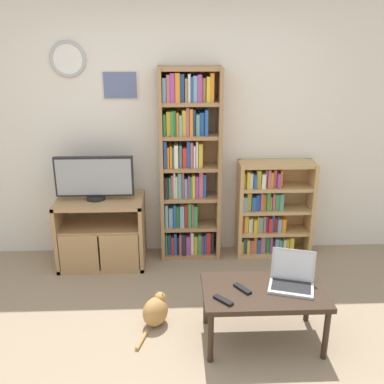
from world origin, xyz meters
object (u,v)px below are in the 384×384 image
object	(u,v)px
laptop	(292,278)
remote_near_laptop	(242,289)
tv_stand	(102,232)
coffee_table	(264,295)
television	(94,178)
bookshelf_short	(269,211)
cat	(156,311)
bookshelf_tall	(188,166)
remote_far_from_laptop	(223,300)

from	to	relation	value
laptop	remote_near_laptop	world-z (taller)	laptop
tv_stand	coffee_table	world-z (taller)	tv_stand
television	remote_near_laptop	size ratio (longest dim) A/B	4.77
tv_stand	television	bearing A→B (deg)	157.51
bookshelf_short	laptop	distance (m)	1.38
remote_near_laptop	cat	distance (m)	0.76
bookshelf_short	coffee_table	size ratio (longest dim) A/B	1.10
tv_stand	bookshelf_tall	xyz separation A→B (m)	(0.87, 0.16, 0.63)
coffee_table	remote_near_laptop	bearing A→B (deg)	179.37
bookshelf_tall	laptop	size ratio (longest dim) A/B	4.96
tv_stand	cat	distance (m)	1.21
bookshelf_tall	cat	distance (m)	1.50
bookshelf_short	remote_far_from_laptop	bearing A→B (deg)	-112.43
laptop	coffee_table	bearing A→B (deg)	-149.40
coffee_table	bookshelf_short	bearing A→B (deg)	77.08
television	remote_near_laptop	distance (m)	1.85
remote_far_from_laptop	remote_near_laptop	bearing A→B (deg)	179.86
bookshelf_short	coffee_table	xyz separation A→B (m)	(-0.33, -1.43, -0.09)
tv_stand	remote_near_laptop	world-z (taller)	tv_stand
remote_near_laptop	remote_far_from_laptop	distance (m)	0.21
television	coffee_table	world-z (taller)	television
coffee_table	cat	world-z (taller)	coffee_table
remote_far_from_laptop	television	bearing A→B (deg)	-94.77
coffee_table	laptop	bearing A→B (deg)	13.45
television	cat	xyz separation A→B (m)	(0.61, -1.06, -0.79)
bookshelf_short	cat	xyz separation A→B (m)	(-1.14, -1.21, -0.35)
bookshelf_tall	cat	xyz separation A→B (m)	(-0.30, -1.20, -0.85)
television	remote_near_laptop	xyz separation A→B (m)	(1.26, -1.28, -0.46)
bookshelf_short	coffee_table	bearing A→B (deg)	-102.92
laptop	bookshelf_short	bearing A→B (deg)	102.51
television	tv_stand	bearing A→B (deg)	-22.49
bookshelf_short	bookshelf_tall	bearing A→B (deg)	-179.94
coffee_table	remote_near_laptop	world-z (taller)	remote_near_laptop
tv_stand	bookshelf_short	xyz separation A→B (m)	(1.72, 0.16, 0.13)
laptop	remote_far_from_laptop	world-z (taller)	laptop
bookshelf_short	television	bearing A→B (deg)	-175.29
laptop	remote_far_from_laptop	distance (m)	0.57
tv_stand	television	xyz separation A→B (m)	(-0.03, 0.01, 0.56)
remote_near_laptop	bookshelf_short	bearing A→B (deg)	-142.65
television	bookshelf_tall	world-z (taller)	bookshelf_tall
bookshelf_short	remote_near_laptop	world-z (taller)	bookshelf_short
bookshelf_tall	laptop	xyz separation A→B (m)	(0.73, -1.37, -0.47)
bookshelf_short	cat	size ratio (longest dim) A/B	2.16
television	remote_far_from_laptop	size ratio (longest dim) A/B	5.08
bookshelf_tall	bookshelf_short	distance (m)	0.98
laptop	remote_near_laptop	size ratio (longest dim) A/B	2.48
coffee_table	bookshelf_tall	bearing A→B (deg)	109.96
tv_stand	bookshelf_short	bearing A→B (deg)	5.26
tv_stand	laptop	world-z (taller)	laptop
coffee_table	remote_near_laptop	size ratio (longest dim) A/B	5.78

